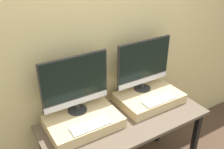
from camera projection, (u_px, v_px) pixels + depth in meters
name	position (u px, v px, depth m)	size (l,w,h in m)	color
wall_back	(102.00, 52.00, 2.33)	(8.00, 0.04, 2.60)	#DBC684
workbench	(124.00, 127.00, 2.30)	(1.51, 0.67, 0.79)	brown
wooden_riser_left	(83.00, 122.00, 2.15)	(0.62, 0.42, 0.09)	#D6B77F
monitor_left	(75.00, 83.00, 2.08)	(0.60, 0.17, 0.52)	#282828
keyboard_left	(91.00, 126.00, 2.01)	(0.34, 0.12, 0.01)	silver
wooden_riser_right	(149.00, 98.00, 2.48)	(0.62, 0.42, 0.09)	#D6B77F
monitor_right	(144.00, 64.00, 2.42)	(0.60, 0.17, 0.52)	#282828
keyboard_right	(159.00, 100.00, 2.35)	(0.34, 0.12, 0.01)	silver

